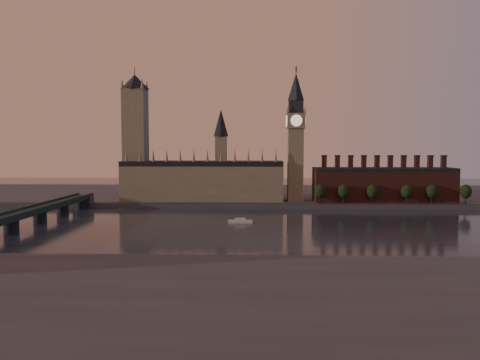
{
  "coord_description": "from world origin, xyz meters",
  "views": [
    {
      "loc": [
        -21.53,
        -265.05,
        47.25
      ],
      "look_at": [
        -32.46,
        55.0,
        24.73
      ],
      "focal_mm": 35.0,
      "sensor_mm": 36.0,
      "label": 1
    }
  ],
  "objects_px": {
    "victoria_tower": "(135,133)",
    "big_ben": "(296,135)",
    "westminster_bridge": "(24,216)",
    "river_boat": "(240,221)"
  },
  "relations": [
    {
      "from": "big_ben",
      "to": "westminster_bridge",
      "type": "bearing_deg",
      "value": -145.67
    },
    {
      "from": "big_ben",
      "to": "westminster_bridge",
      "type": "height_order",
      "value": "big_ben"
    },
    {
      "from": "big_ben",
      "to": "river_boat",
      "type": "xyz_separation_m",
      "value": [
        -41.19,
        -86.48,
        -55.67
      ]
    },
    {
      "from": "victoria_tower",
      "to": "westminster_bridge",
      "type": "relative_size",
      "value": 0.54
    },
    {
      "from": "victoria_tower",
      "to": "big_ben",
      "type": "distance_m",
      "value": 130.12
    },
    {
      "from": "westminster_bridge",
      "to": "river_boat",
      "type": "bearing_deg",
      "value": 11.96
    },
    {
      "from": "victoria_tower",
      "to": "river_boat",
      "type": "xyz_separation_m",
      "value": [
        88.81,
        -91.48,
        -57.93
      ]
    },
    {
      "from": "river_boat",
      "to": "victoria_tower",
      "type": "bearing_deg",
      "value": 131.52
    },
    {
      "from": "big_ben",
      "to": "westminster_bridge",
      "type": "relative_size",
      "value": 0.54
    },
    {
      "from": "westminster_bridge",
      "to": "big_ben",
      "type": "bearing_deg",
      "value": 34.33
    }
  ]
}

